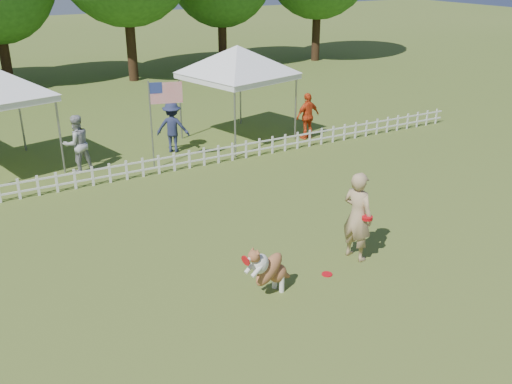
% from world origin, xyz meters
% --- Properties ---
extents(ground, '(120.00, 120.00, 0.00)m').
position_xyz_m(ground, '(0.00, 0.00, 0.00)').
color(ground, '#445C1D').
rests_on(ground, ground).
extents(picket_fence, '(22.00, 0.08, 0.60)m').
position_xyz_m(picket_fence, '(0.00, 7.00, 0.30)').
color(picket_fence, white).
rests_on(picket_fence, ground).
extents(handler, '(0.64, 0.82, 1.99)m').
position_xyz_m(handler, '(1.19, -0.02, 1.00)').
color(handler, tan).
rests_on(handler, ground).
extents(dog, '(1.16, 0.62, 1.14)m').
position_xyz_m(dog, '(-1.20, -0.38, 0.57)').
color(dog, brown).
rests_on(dog, ground).
extents(frisbee_on_turf, '(0.24, 0.24, 0.02)m').
position_xyz_m(frisbee_on_turf, '(0.23, -0.33, 0.01)').
color(frisbee_on_turf, red).
rests_on(frisbee_on_turf, ground).
extents(canopy_tent_right, '(3.85, 3.85, 3.25)m').
position_xyz_m(canopy_tent_right, '(3.01, 9.02, 1.63)').
color(canopy_tent_right, white).
rests_on(canopy_tent_right, ground).
extents(flag_pole, '(1.05, 0.36, 2.74)m').
position_xyz_m(flag_pole, '(-0.72, 7.52, 1.37)').
color(flag_pole, gray).
rests_on(flag_pole, ground).
extents(spectator_a, '(0.97, 0.82, 1.77)m').
position_xyz_m(spectator_a, '(-2.79, 8.43, 0.89)').
color(spectator_a, '#A2A3A7').
rests_on(spectator_a, ground).
extents(spectator_b, '(1.27, 1.13, 1.70)m').
position_xyz_m(spectator_b, '(0.44, 8.81, 0.85)').
color(spectator_b, '#212747').
rests_on(spectator_b, ground).
extents(spectator_c, '(1.01, 0.50, 1.67)m').
position_xyz_m(spectator_c, '(5.22, 7.85, 0.83)').
color(spectator_c, red).
rests_on(spectator_c, ground).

